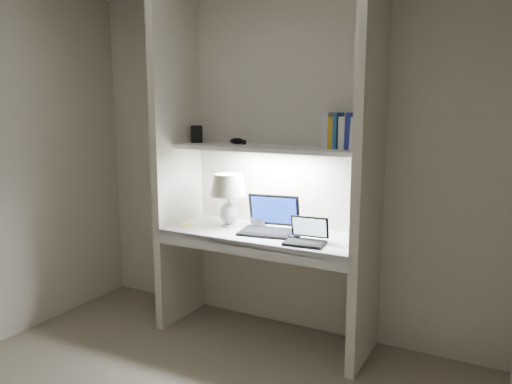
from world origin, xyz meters
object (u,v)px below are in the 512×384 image
Objects in this scene: table_lamp at (228,191)px; speaker at (259,215)px; laptop_netbook at (307,237)px; laptop_main at (270,224)px; book_row at (341,132)px.

table_lamp reaches higher than speaker.
laptop_netbook is at bearing -36.02° from speaker.
table_lamp is 1.42× the size of laptop_netbook.
table_lamp is at bearing 171.34° from laptop_main.
speaker is at bearing 130.31° from laptop_main.
speaker is 0.63× the size of book_row.
table_lamp is at bearing -171.91° from book_row.
speaker is at bearing 144.92° from laptop_netbook.
book_row is at bearing 58.99° from laptop_netbook.
table_lamp reaches higher than laptop_netbook.
laptop_netbook is (0.34, -0.15, -0.02)m from laptop_main.
table_lamp is 0.39m from laptop_main.
laptop_main is 0.81m from book_row.
laptop_netbook is 1.15× the size of book_row.
speaker is at bearing 178.27° from book_row.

